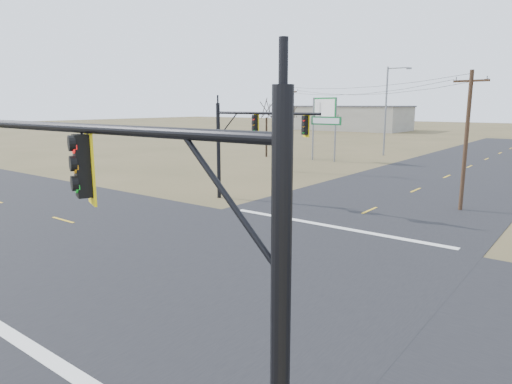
# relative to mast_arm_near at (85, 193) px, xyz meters

# --- Properties ---
(ground) EXTENTS (320.00, 320.00, 0.00)m
(ground) POSITION_rel_mast_arm_near_xyz_m (-3.49, 8.15, -4.57)
(ground) COLOR brown
(ground) RESTS_ON ground
(road_ew) EXTENTS (160.00, 14.00, 0.02)m
(road_ew) POSITION_rel_mast_arm_near_xyz_m (-3.49, 8.15, -4.56)
(road_ew) COLOR black
(road_ew) RESTS_ON ground
(road_ns) EXTENTS (14.00, 160.00, 0.02)m
(road_ns) POSITION_rel_mast_arm_near_xyz_m (-3.49, 8.15, -4.56)
(road_ns) COLOR black
(road_ns) RESTS_ON ground
(stop_bar_near) EXTENTS (12.00, 0.40, 0.01)m
(stop_bar_near) POSITION_rel_mast_arm_near_xyz_m (-3.49, 0.65, -4.54)
(stop_bar_near) COLOR silver
(stop_bar_near) RESTS_ON road_ns
(stop_bar_far) EXTENTS (12.00, 0.40, 0.01)m
(stop_bar_far) POSITION_rel_mast_arm_near_xyz_m (-3.49, 15.65, -4.54)
(stop_bar_far) COLOR silver
(stop_bar_far) RESTS_ON road_ns
(mast_arm_near) EXTENTS (10.33, 0.58, 6.25)m
(mast_arm_near) POSITION_rel_mast_arm_near_xyz_m (0.00, 0.00, 0.00)
(mast_arm_near) COLOR black
(mast_arm_near) RESTS_ON ground
(mast_arm_far) EXTENTS (8.82, 0.57, 6.14)m
(mast_arm_far) POSITION_rel_mast_arm_near_xyz_m (-9.69, 17.69, -0.11)
(mast_arm_far) COLOR black
(mast_arm_far) RESTS_ON ground
(utility_pole_near) EXTENTS (1.94, 0.39, 7.93)m
(utility_pole_near) POSITION_rel_mast_arm_near_xyz_m (0.63, 23.53, -0.40)
(utility_pole_near) COLOR #412A1C
(utility_pole_near) RESTS_ON ground
(utility_pole_far) EXTENTS (1.79, 0.85, 7.75)m
(utility_pole_far) POSITION_rel_mast_arm_near_xyz_m (-15.84, 30.49, -0.48)
(utility_pole_far) COLOR #412A1C
(utility_pole_far) RESTS_ON ground
(highway_sign) EXTENTS (3.40, 1.39, 6.79)m
(highway_sign) POSITION_rel_mast_arm_near_xyz_m (-17.38, 39.59, 0.17)
(highway_sign) COLOR slate
(highway_sign) RESTS_ON ground
(streetlight_c) EXTENTS (2.91, 0.38, 10.40)m
(streetlight_c) POSITION_rel_mast_arm_near_xyz_m (-14.07, 48.89, 1.27)
(streetlight_c) COLOR slate
(streetlight_c) RESTS_ON ground
(bare_tree_a) EXTENTS (3.41, 3.41, 7.18)m
(bare_tree_a) POSITION_rel_mast_arm_near_xyz_m (-24.66, 39.01, 1.11)
(bare_tree_a) COLOR black
(bare_tree_a) RESTS_ON ground
(bare_tree_b) EXTENTS (3.09, 3.09, 6.64)m
(bare_tree_b) POSITION_rel_mast_arm_near_xyz_m (-27.23, 48.46, 0.74)
(bare_tree_b) COLOR black
(bare_tree_b) RESTS_ON ground
(warehouse_left) EXTENTS (28.00, 14.00, 5.50)m
(warehouse_left) POSITION_rel_mast_arm_near_xyz_m (-43.49, 98.15, -1.82)
(warehouse_left) COLOR #9D9A8B
(warehouse_left) RESTS_ON ground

